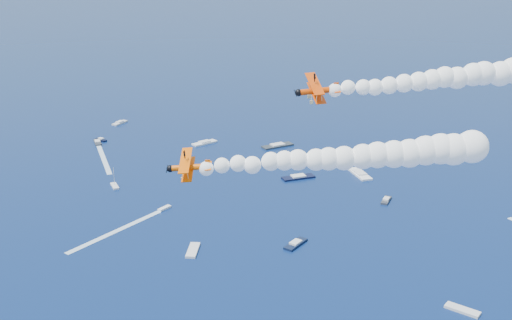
# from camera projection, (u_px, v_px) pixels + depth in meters

# --- Properties ---
(biplane_lead) EXTENTS (10.23, 11.87, 8.03)m
(biplane_lead) POSITION_uv_depth(u_px,v_px,m) (318.00, 91.00, 115.92)
(biplane_lead) COLOR #DC3E04
(biplane_trail) EXTENTS (8.94, 10.29, 7.22)m
(biplane_trail) POSITION_uv_depth(u_px,v_px,m) (190.00, 167.00, 108.13)
(biplane_trail) COLOR #FF5F05
(smoke_trail_lead) EXTENTS (50.93, 26.96, 9.31)m
(smoke_trail_lead) POSITION_uv_depth(u_px,v_px,m) (451.00, 78.00, 117.94)
(smoke_trail_lead) COLOR white
(smoke_trail_trail) EXTENTS (50.40, 16.75, 9.31)m
(smoke_trail_trail) POSITION_uv_depth(u_px,v_px,m) (338.00, 157.00, 107.39)
(smoke_trail_trail) COLOR white
(spectator_boats) EXTENTS (209.72, 178.94, 0.70)m
(spectator_boats) POSITION_uv_depth(u_px,v_px,m) (271.00, 196.00, 226.11)
(spectator_boats) COLOR #2C303A
(spectator_boats) RESTS_ON ground
(boat_wakes) EXTENTS (187.01, 99.85, 0.04)m
(boat_wakes) POSITION_uv_depth(u_px,v_px,m) (243.00, 205.00, 219.71)
(boat_wakes) COLOR white
(boat_wakes) RESTS_ON ground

